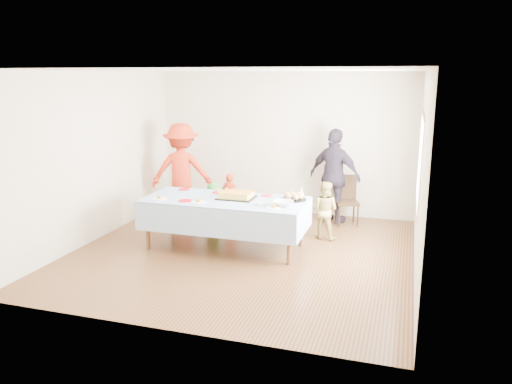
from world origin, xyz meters
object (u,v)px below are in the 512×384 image
party_table (225,202)px  birthday_cake (236,195)px  dining_chair (346,197)px  adult_left (182,171)px

party_table → birthday_cake: 0.21m
birthday_cake → dining_chair: 2.32m
birthday_cake → adult_left: adult_left is taller
dining_chair → party_table: bearing=-149.9°
party_table → adult_left: adult_left is taller
dining_chair → adult_left: adult_left is taller
party_table → dining_chair: (1.63, 1.86, -0.23)m
birthday_cake → adult_left: 2.00m
party_table → dining_chair: size_ratio=2.82×
dining_chair → adult_left: (-3.01, -0.48, 0.40)m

